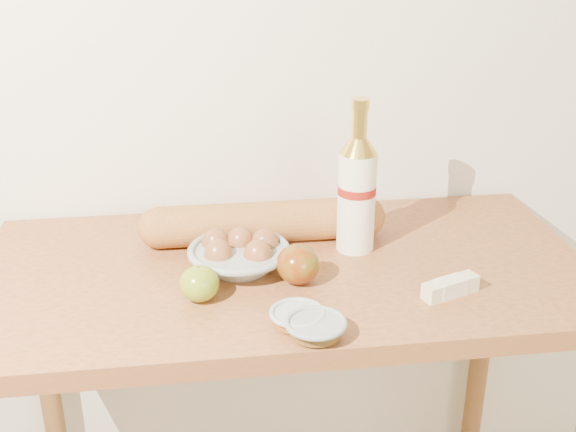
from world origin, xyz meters
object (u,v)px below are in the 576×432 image
at_px(cream_bottle, 356,213).
at_px(egg_bowl, 239,254).
at_px(table, 286,319).
at_px(baguette, 263,222).
at_px(bourbon_bottle, 357,191).

relative_size(cream_bottle, egg_bowl, 0.59).
xyz_separation_m(table, baguette, (-0.03, 0.12, 0.17)).
xyz_separation_m(bourbon_bottle, cream_bottle, (0.01, 0.04, -0.07)).
height_order(bourbon_bottle, cream_bottle, bourbon_bottle).
bearing_deg(egg_bowl, bourbon_bottle, 12.07).
distance_m(egg_bowl, baguette, 0.13).
bearing_deg(baguette, bourbon_bottle, -17.78).
distance_m(table, bourbon_bottle, 0.30).
height_order(cream_bottle, egg_bowl, cream_bottle).
xyz_separation_m(cream_bottle, baguette, (-0.19, 0.02, -0.02)).
bearing_deg(cream_bottle, bourbon_bottle, -82.54).
height_order(table, bourbon_bottle, bourbon_bottle).
relative_size(table, bourbon_bottle, 3.79).
height_order(cream_bottle, baguette, cream_bottle).
xyz_separation_m(table, cream_bottle, (0.16, 0.09, 0.19)).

